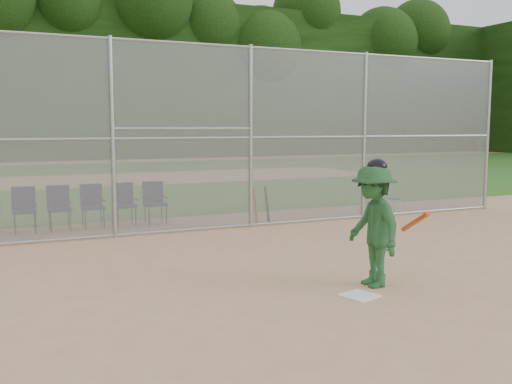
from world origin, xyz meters
name	(u,v)px	position (x,y,z in m)	size (l,w,h in m)	color
ground	(331,290)	(0.00, 0.00, 0.00)	(100.00, 100.00, 0.00)	tan
grass_strip	(106,179)	(0.00, 18.00, 0.01)	(100.00, 100.00, 0.00)	#2B5E1C
dirt_patch_far	(106,179)	(0.00, 18.00, 0.01)	(24.00, 24.00, 0.00)	tan
backstop_fence	(208,135)	(0.00, 5.00, 2.07)	(16.09, 0.09, 4.00)	gray
treeline	(94,53)	(0.00, 20.00, 5.50)	(81.00, 60.00, 11.00)	black
home_plate	(359,296)	(0.20, -0.39, 0.01)	(0.42, 0.42, 0.02)	white
batter_at_plate	(373,225)	(0.66, -0.04, 0.87)	(0.90, 1.37, 1.80)	#205128
water_cooler	(394,205)	(5.30, 5.47, 0.20)	(0.31, 0.31, 0.39)	white
spare_bats	(261,205)	(1.44, 5.41, 0.42)	(0.36, 0.28, 0.84)	#D84C14
chair_1	(24,210)	(-3.64, 6.36, 0.48)	(0.54, 0.52, 0.96)	#10173B
chair_2	(59,208)	(-2.94, 6.36, 0.48)	(0.54, 0.52, 0.96)	#10173B
chair_3	(93,206)	(-2.23, 6.36, 0.48)	(0.54, 0.52, 0.96)	#10173B
chair_4	(125,205)	(-1.53, 6.36, 0.48)	(0.54, 0.52, 0.96)	#10173B
chair_5	(155,203)	(-0.82, 6.36, 0.48)	(0.54, 0.52, 0.96)	#10173B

